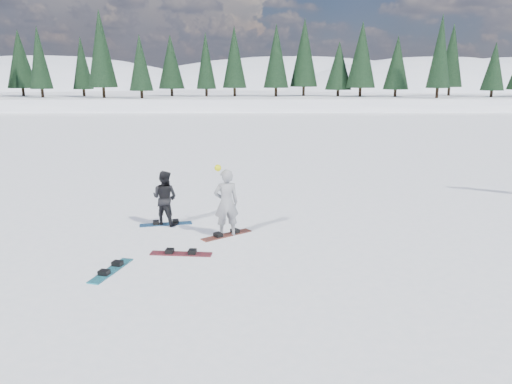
% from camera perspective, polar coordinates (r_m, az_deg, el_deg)
% --- Properties ---
extents(ground, '(420.00, 420.00, 0.00)m').
position_cam_1_polar(ground, '(12.19, -6.02, -7.27)').
color(ground, white).
rests_on(ground, ground).
extents(alpine_backdrop, '(412.50, 227.00, 53.20)m').
position_cam_1_polar(alpine_backdrop, '(201.79, -4.72, 7.94)').
color(alpine_backdrop, white).
rests_on(alpine_backdrop, ground).
extents(snowboarder_woman, '(0.76, 0.59, 1.98)m').
position_cam_1_polar(snowboarder_woman, '(13.37, -3.43, -1.22)').
color(snowboarder_woman, '#9B9BA0').
rests_on(snowboarder_woman, ground).
extents(snowboarder_man, '(0.95, 0.86, 1.60)m').
position_cam_1_polar(snowboarder_man, '(14.62, -10.38, -0.67)').
color(snowboarder_man, black).
rests_on(snowboarder_man, ground).
extents(snowboard_woman, '(1.37, 1.13, 0.03)m').
position_cam_1_polar(snowboard_woman, '(13.62, -3.37, -4.93)').
color(snowboard_woman, maroon).
rests_on(snowboard_woman, ground).
extents(snowboard_man, '(1.53, 0.56, 0.03)m').
position_cam_1_polar(snowboard_man, '(14.82, -10.26, -3.62)').
color(snowboard_man, navy).
rests_on(snowboard_man, ground).
extents(snowboard_loose_b, '(1.52, 0.43, 0.03)m').
position_cam_1_polar(snowboard_loose_b, '(12.35, -8.56, -7.00)').
color(snowboard_loose_b, maroon).
rests_on(snowboard_loose_b, ground).
extents(snowboard_loose_a, '(0.68, 1.52, 0.03)m').
position_cam_1_polar(snowboard_loose_a, '(11.68, -16.23, -8.61)').
color(snowboard_loose_a, teal).
rests_on(snowboard_loose_a, ground).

